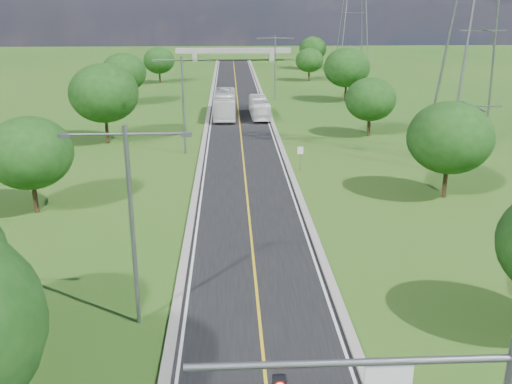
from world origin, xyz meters
TOP-DOWN VIEW (x-y plane):
  - ground at (0.00, 60.00)m, footprint 260.00×260.00m
  - road at (0.00, 66.00)m, footprint 8.00×150.00m
  - curb_left at (-4.25, 66.00)m, footprint 0.50×150.00m
  - curb_right at (4.25, 66.00)m, footprint 0.50×150.00m
  - speed_limit_sign at (5.20, 37.98)m, footprint 0.55×0.09m
  - overpass at (0.00, 140.00)m, footprint 30.00×3.00m
  - streetlight_near_left at (-6.00, 12.00)m, footprint 5.90×0.25m
  - streetlight_mid_left at (-6.00, 45.00)m, footprint 5.90×0.25m
  - streetlight_far_right at (6.00, 78.00)m, footprint 5.90×0.25m
  - power_tower_near at (22.00, 40.00)m, footprint 9.00×6.40m
  - power_tower_far at (26.00, 115.00)m, footprint 9.00×6.40m
  - tree_lb at (-16.00, 28.00)m, footprint 6.30×6.30m
  - tree_lc at (-15.00, 50.00)m, footprint 7.56×7.56m
  - tree_ld at (-17.00, 74.00)m, footprint 6.72×6.72m
  - tree_le at (-14.50, 98.00)m, footprint 5.88×5.88m
  - tree_rb at (16.00, 30.00)m, footprint 6.72×6.72m
  - tree_rc at (15.00, 52.00)m, footprint 5.88×5.88m
  - tree_rd at (17.00, 76.00)m, footprint 7.14×7.14m
  - tree_re at (14.50, 100.00)m, footprint 5.46×5.46m
  - tree_rf at (18.00, 120.00)m, footprint 6.30×6.30m
  - bus_outbound at (2.76, 63.64)m, footprint 2.50×9.68m
  - bus_inbound at (-1.90, 64.53)m, footprint 2.96×12.05m

SIDE VIEW (x-z plane):
  - ground at x=0.00m, z-range 0.00..0.00m
  - road at x=0.00m, z-range 0.00..0.06m
  - curb_left at x=-4.25m, z-range 0.00..0.22m
  - curb_right at x=4.25m, z-range 0.00..0.22m
  - bus_outbound at x=2.76m, z-range 0.06..2.74m
  - speed_limit_sign at x=5.20m, z-range 0.40..2.80m
  - bus_inbound at x=-1.90m, z-range 0.06..3.41m
  - overpass at x=0.00m, z-range 0.81..4.01m
  - tree_re at x=14.50m, z-range 0.85..7.20m
  - tree_le at x=-14.50m, z-range 0.91..7.75m
  - tree_rc at x=15.00m, z-range 0.91..7.75m
  - tree_lb at x=-16.00m, z-range 0.98..8.31m
  - tree_rf at x=18.00m, z-range 0.98..8.31m
  - tree_ld at x=-17.00m, z-range 1.05..8.86m
  - tree_rb at x=16.00m, z-range 1.05..8.86m
  - tree_rd at x=17.00m, z-range 1.11..9.42m
  - tree_lc at x=-15.00m, z-range 1.18..9.97m
  - streetlight_near_left at x=-6.00m, z-range 0.94..10.94m
  - streetlight_mid_left at x=-6.00m, z-range 0.94..10.94m
  - streetlight_far_right at x=6.00m, z-range 0.94..10.94m
  - power_tower_near at x=22.00m, z-range 0.01..28.01m
  - power_tower_far at x=26.00m, z-range 0.01..28.01m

